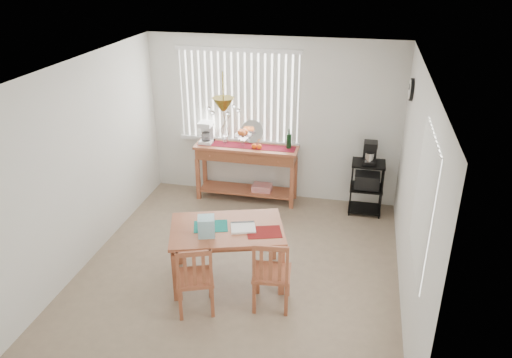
% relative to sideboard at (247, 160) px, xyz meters
% --- Properties ---
extents(ground, '(4.00, 4.50, 0.01)m').
position_rel_sideboard_xyz_m(ground, '(0.36, -2.00, -0.70)').
color(ground, gray).
extents(room_shell, '(4.20, 4.70, 2.70)m').
position_rel_sideboard_xyz_m(room_shell, '(0.37, -1.98, 1.00)').
color(room_shell, silver).
rests_on(room_shell, ground).
extents(sideboard, '(1.64, 0.46, 0.92)m').
position_rel_sideboard_xyz_m(sideboard, '(0.00, 0.00, 0.00)').
color(sideboard, '#A85939').
rests_on(sideboard, ground).
extents(sideboard_items, '(1.56, 0.39, 0.71)m').
position_rel_sideboard_xyz_m(sideboard_items, '(-0.28, 0.02, 0.38)').
color(sideboard_items, maroon).
rests_on(sideboard_items, sideboard).
extents(wire_cart, '(0.49, 0.39, 0.84)m').
position_rel_sideboard_xyz_m(wire_cart, '(1.90, -0.06, -0.19)').
color(wire_cart, black).
rests_on(wire_cart, ground).
extents(cart_items, '(0.20, 0.24, 0.35)m').
position_rel_sideboard_xyz_m(cart_items, '(1.90, -0.05, 0.30)').
color(cart_items, black).
rests_on(cart_items, wire_cart).
extents(dining_table, '(1.55, 1.23, 0.72)m').
position_rel_sideboard_xyz_m(dining_table, '(0.27, -2.19, -0.05)').
color(dining_table, '#A85939').
rests_on(dining_table, ground).
extents(table_items, '(1.13, 0.52, 0.23)m').
position_rel_sideboard_xyz_m(table_items, '(0.18, -2.34, 0.11)').
color(table_items, '#15766B').
rests_on(table_items, dining_table).
extents(chair_left, '(0.53, 0.53, 0.88)m').
position_rel_sideboard_xyz_m(chair_left, '(0.08, -2.87, -0.26)').
color(chair_left, '#A85939').
rests_on(chair_left, ground).
extents(chair_right, '(0.46, 0.46, 0.91)m').
position_rel_sideboard_xyz_m(chair_right, '(0.90, -2.62, -0.25)').
color(chair_right, '#A85939').
rests_on(chair_right, ground).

